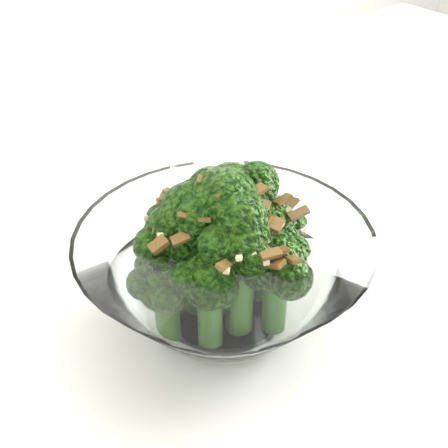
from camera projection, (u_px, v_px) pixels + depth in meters
name	position (u px, v px, depth m)	size (l,w,h in m)	color
table	(332.00, 227.00, 0.73)	(1.34, 1.04, 0.75)	white
broccoli_dish	(224.00, 267.00, 0.48)	(0.23, 0.23, 0.14)	white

